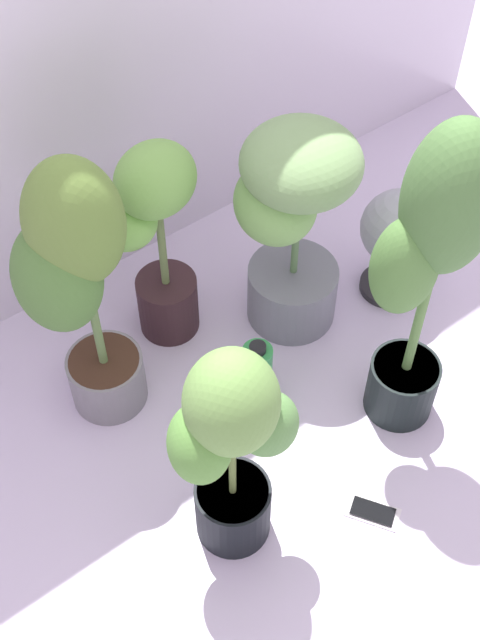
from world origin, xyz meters
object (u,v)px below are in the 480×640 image
Objects in this scene: potted_plant_front_right at (428,262)px; nutrient_bottle at (257,374)px; potted_plant_front_left at (231,444)px; floor_fan at (398,231)px; potted_plant_back_left at (76,279)px; cell_phone at (373,512)px; potted_plant_back_right at (292,217)px; potted_plant_back_center at (154,234)px.

potted_plant_front_right reaches higher than nutrient_bottle.
potted_plant_front_left reaches higher than floor_fan.
potted_plant_back_left is 0.99m from cell_phone.
cell_phone is 0.49m from nutrient_bottle.
cell_phone is at bearing -110.00° from potted_plant_back_right.
nutrient_bottle is (-0.27, -0.20, -0.31)m from potted_plant_back_right.
potted_plant_back_left reaches higher than cell_phone.
potted_plant_back_center is at bearing 119.32° from potted_plant_front_right.
potted_plant_back_left is at bearing 141.05° from potted_plant_front_right.
potted_plant_back_center is at bearing 71.04° from potted_plant_front_left.
potted_plant_back_right reaches higher than floor_fan.
potted_plant_front_right is 0.58m from floor_fan.
potted_plant_front_right is 6.41× the size of cell_phone.
potted_plant_front_left is (-0.23, -0.67, 0.01)m from potted_plant_back_center.
potted_plant_back_center is 2.82× the size of nutrient_bottle.
cell_phone is (-0.25, -0.68, -0.42)m from potted_plant_back_right.
potted_plant_back_right is at bearing -29.41° from potted_plant_back_center.
cell_phone is at bearing -62.83° from potted_plant_back_left.
potted_plant_back_left is at bearing 143.20° from nutrient_bottle.
potted_plant_back_left is at bearing -158.27° from potted_plant_back_center.
floor_fan is at bearing -168.65° from cell_phone.
potted_plant_back_center reaches higher than floor_fan.
cell_phone is at bearing -84.03° from potted_plant_back_center.
floor_fan reaches higher than nutrient_bottle.
potted_plant_front_right reaches higher than potted_plant_back_left.
potted_plant_back_left is (-0.29, -0.12, 0.11)m from potted_plant_back_center.
cell_phone is (-0.27, -0.22, -0.61)m from potted_plant_front_right.
potted_plant_back_right is 1.00× the size of potted_plant_front_left.
potted_plant_back_left is 0.61m from nutrient_bottle.
potted_plant_front_left is 0.56m from cell_phone.
potted_plant_front_left is 4.55× the size of cell_phone.
potted_plant_back_left is at bearing 9.55° from floor_fan.
potted_plant_back_right is at bearing 36.32° from nutrient_bottle.
floor_fan is at bearing 48.62° from potted_plant_front_right.
potted_plant_back_center is 0.79× the size of potted_plant_back_left.
potted_plant_back_right is 4.54× the size of cell_phone.
potted_plant_front_left is at bearing -108.96° from potted_plant_back_center.
potted_plant_front_right is (0.60, 0.02, 0.20)m from potted_plant_front_left.
floor_fan is at bearing -11.08° from potted_plant_back_left.
potted_plant_back_right is 1.03× the size of potted_plant_back_center.
potted_plant_front_right is 0.71m from cell_phone.
floor_fan is (0.33, -0.12, -0.16)m from potted_plant_back_right.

